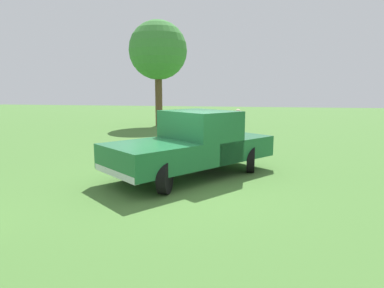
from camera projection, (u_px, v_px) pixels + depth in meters
name	position (u px, v px, depth m)	size (l,w,h in m)	color
ground_plane	(183.00, 184.00, 8.46)	(80.00, 80.00, 0.00)	#477533
pickup_truck	(195.00, 142.00, 9.20)	(5.05, 4.54, 1.81)	black
person_bystander	(238.00, 127.00, 13.21)	(0.43, 0.43, 1.64)	#7A6B51
tree_back_left	(158.00, 51.00, 21.42)	(3.81, 3.81, 6.86)	brown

